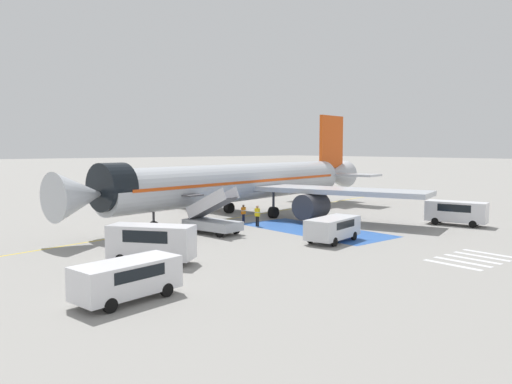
{
  "coord_description": "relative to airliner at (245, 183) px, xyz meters",
  "views": [
    {
      "loc": [
        -31.21,
        -37.43,
        6.8
      ],
      "look_at": [
        0.85,
        0.84,
        2.4
      ],
      "focal_mm": 35.0,
      "sensor_mm": 36.0,
      "label": 1
    }
  ],
  "objects": [
    {
      "name": "apron_stand_patch_blue",
      "position": [
        -0.72,
        -10.22,
        -3.38
      ],
      "size": [
        5.72,
        13.32,
        0.01
      ],
      "primitive_type": "cube",
      "color": "#2856A8",
      "rests_on": "ground_plane"
    },
    {
      "name": "fuel_tanker",
      "position": [
        7.39,
        26.6,
        -1.5
      ],
      "size": [
        10.78,
        2.89,
        3.69
      ],
      "rotation": [
        0.0,
        0.0,
        -1.54
      ],
      "color": "#38383D",
      "rests_on": "ground_plane"
    },
    {
      "name": "service_van_2",
      "position": [
        -21.29,
        -18.14,
        -2.28
      ],
      "size": [
        5.06,
        2.75,
        1.79
      ],
      "rotation": [
        0.0,
        0.0,
        4.88
      ],
      "color": "silver",
      "rests_on": "ground_plane"
    },
    {
      "name": "boarding_stairs_forward",
      "position": [
        -8.25,
        -6.04,
        -2.41
      ],
      "size": [
        3.07,
        5.5,
        3.83
      ],
      "rotation": [
        0.0,
        0.0,
        0.19
      ],
      "color": "#ADB2BA",
      "rests_on": "ground_plane"
    },
    {
      "name": "ground_plane",
      "position": [
        0.32,
        -1.13,
        -3.38
      ],
      "size": [
        600.0,
        600.0,
        0.0
      ],
      "primitive_type": "plane",
      "color": "gray"
    },
    {
      "name": "apron_walkway_bar_2",
      "position": [
        -1.32,
        -23.99,
        -3.38
      ],
      "size": [
        0.44,
        3.6,
        0.01
      ],
      "primitive_type": "cube",
      "color": "silver",
      "rests_on": "ground_plane"
    },
    {
      "name": "service_van_3",
      "position": [
        -16.96,
        -12.29,
        -2.03
      ],
      "size": [
        4.47,
        5.09,
        2.28
      ],
      "rotation": [
        0.0,
        0.0,
        0.65
      ],
      "color": "silver",
      "rests_on": "ground_plane"
    },
    {
      "name": "ground_crew_0",
      "position": [
        -2.82,
        -3.28,
        -2.42
      ],
      "size": [
        0.46,
        0.3,
        1.67
      ],
      "rotation": [
        0.0,
        0.0,
        3.31
      ],
      "color": "#191E38",
      "rests_on": "ground_plane"
    },
    {
      "name": "apron_leadline_yellow",
      "position": [
        -0.72,
        -0.14,
        -3.38
      ],
      "size": [
        73.61,
        14.45,
        0.01
      ],
      "primitive_type": "cube",
      "rotation": [
        0.0,
        0.0,
        1.76
      ],
      "color": "gold",
      "rests_on": "ground_plane"
    },
    {
      "name": "apron_walkway_bar_1",
      "position": [
        -2.52,
        -23.99,
        -3.38
      ],
      "size": [
        0.44,
        3.6,
        0.01
      ],
      "primitive_type": "cube",
      "color": "silver",
      "rests_on": "ground_plane"
    },
    {
      "name": "apron_walkway_bar_3",
      "position": [
        -0.12,
        -23.99,
        -3.38
      ],
      "size": [
        0.44,
        3.6,
        0.01
      ],
      "primitive_type": "cube",
      "color": "silver",
      "rests_on": "ground_plane"
    },
    {
      "name": "service_van_1",
      "position": [
        10.77,
        -16.43,
        -2.12
      ],
      "size": [
        3.12,
        5.37,
        2.1
      ],
      "rotation": [
        0.0,
        0.0,
        0.27
      ],
      "color": "silver",
      "rests_on": "ground_plane"
    },
    {
      "name": "airliner",
      "position": [
        0.0,
        0.0,
        0.0
      ],
      "size": [
        40.32,
        34.67,
        10.8
      ],
      "rotation": [
        0.0,
        0.0,
        1.76
      ],
      "color": "#B7BCC4",
      "rests_on": "ground_plane"
    },
    {
      "name": "apron_walkway_bar_4",
      "position": [
        1.08,
        -23.99,
        -3.38
      ],
      "size": [
        0.44,
        3.6,
        0.01
      ],
      "primitive_type": "cube",
      "color": "silver",
      "rests_on": "ground_plane"
    },
    {
      "name": "apron_walkway_bar_0",
      "position": [
        -3.72,
        -23.99,
        -3.38
      ],
      "size": [
        0.44,
        3.6,
        0.01
      ],
      "primitive_type": "cube",
      "color": "silver",
      "rests_on": "ground_plane"
    },
    {
      "name": "service_van_0",
      "position": [
        -3.57,
        -14.66,
        -2.3
      ],
      "size": [
        5.18,
        3.08,
        1.76
      ],
      "rotation": [
        0.0,
        0.0,
        4.93
      ],
      "color": "silver",
      "rests_on": "ground_plane"
    },
    {
      "name": "ground_crew_1",
      "position": [
        -3.17,
        -5.65,
        -2.32
      ],
      "size": [
        0.37,
        0.48,
        1.82
      ],
      "rotation": [
        0.0,
        0.0,
        5.09
      ],
      "color": "black",
      "rests_on": "ground_plane"
    }
  ]
}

